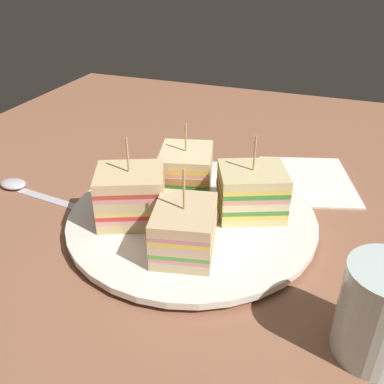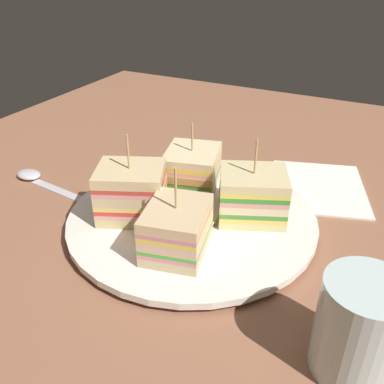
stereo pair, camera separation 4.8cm
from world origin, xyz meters
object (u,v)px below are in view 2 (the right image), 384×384
Objects in this scene: spoon at (35,179)px; sandwich_wedge_1 at (252,195)px; sandwich_wedge_2 at (192,169)px; napkin at (319,186)px; plate at (192,218)px; chip_pile at (190,209)px; sandwich_wedge_0 at (177,229)px; sandwich_wedge_3 at (132,192)px; drinking_glass at (358,334)px.

sandwich_wedge_1 is at bearing -166.86° from spoon.
napkin is at bearing 108.46° from sandwich_wedge_2.
chip_pile is (0.54, 0.07, 1.60)cm from plate.
spoon is 1.03× the size of napkin.
sandwich_wedge_0 is 1.07× the size of sandwich_wedge_2.
sandwich_wedge_1 is 1.37× the size of chip_pile.
sandwich_wedge_0 is at bearing 173.72° from spoon.
chip_pile is (6.65, 3.13, -1.45)cm from sandwich_wedge_2.
sandwich_wedge_3 reaches higher than sandwich_wedge_2.
napkin is (-15.59, 11.53, -0.60)cm from plate.
drinking_glass reaches higher than spoon.
sandwich_wedge_0 is 24.60cm from napkin.
sandwich_wedge_3 is 27.42cm from drinking_glass.
spoon is at bearing 148.25° from sandwich_wedge_3.
sandwich_wedge_0 is at bearing -24.02° from napkin.
plate is at bearing -171.83° from spoon.
chip_pile is at bearing 10.70° from sandwich_wedge_2.
sandwich_wedge_2 is (-12.74, -4.70, -0.03)cm from sandwich_wedge_0.
sandwich_wedge_3 is 0.67× the size of spoon.
chip_pile is 24.52cm from spoon.
drinking_glass is at bearing 16.87° from napkin.
drinking_glass is at bearing 109.84° from sandwich_wedge_1.
napkin is (-16.12, 11.47, -2.21)cm from chip_pile.
sandwich_wedge_2 is at bearing -153.35° from plate.
napkin is at bearing 23.24° from sandwich_wedge_3.
sandwich_wedge_0 is 8.45cm from sandwich_wedge_3.
plate is at bearing 4.00° from sandwich_wedge_3.
sandwich_wedge_3 is 1.43× the size of chip_pile.
sandwich_wedge_0 is at bearing 14.42° from chip_pile.
chip_pile is 0.47× the size of spoon.
plate is at bearing -36.50° from napkin.
chip_pile is (-2.63, 6.12, -1.98)cm from sandwich_wedge_3.
sandwich_wedge_0 is 0.65× the size of napkin.
plate is 2.00× the size of napkin.
sandwich_wedge_1 reaches higher than chip_pile.
sandwich_wedge_0 is (6.63, 1.63, 3.08)cm from plate.
plate is 19.40cm from napkin.
napkin is at bearing -163.13° from drinking_glass.
sandwich_wedge_0 reaches higher than spoon.
sandwich_wedge_1 is 20.13cm from drinking_glass.
sandwich_wedge_2 is at bearing -155.76° from spoon.
sandwich_wedge_2 reaches higher than napkin.
sandwich_wedge_3 is at bearing -43.17° from napkin.
sandwich_wedge_1 reaches higher than sandwich_wedge_0.
sandwich_wedge_1 is 9.88cm from sandwich_wedge_2.
chip_pile is at bearing -0.35° from sandwich_wedge_3.
sandwich_wedge_1 is 0.65× the size of spoon.
sandwich_wedge_1 is at bearing -38.28° from sandwich_wedge_0.
drinking_glass is at bearing 37.24° from sandwich_wedge_2.
sandwich_wedge_0 is at bearing 13.83° from plate.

